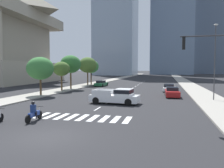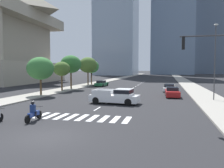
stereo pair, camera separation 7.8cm
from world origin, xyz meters
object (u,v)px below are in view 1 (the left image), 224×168
object	(u,v)px
pickup_truck	(117,96)
traffic_signal_near	(215,61)
sedan_red_1	(172,92)
street_tree_nearest	(40,68)
motorcycle_trailing	(34,113)
street_tree_third	(71,64)
street_tree_fifth	(91,67)
street_lamp_east	(215,57)
sedan_white_2	(169,88)
street_tree_fourth	(88,65)
sedan_green_0	(101,84)
street_tree_second	(61,69)

from	to	relation	value
pickup_truck	traffic_signal_near	world-z (taller)	traffic_signal_near
traffic_signal_near	sedan_red_1	bearing A→B (deg)	-81.49
street_tree_nearest	pickup_truck	bearing A→B (deg)	-20.04
street_tree_nearest	motorcycle_trailing	bearing A→B (deg)	-60.46
traffic_signal_near	street_tree_third	xyz separation A→B (m)	(-20.49, 22.29, 0.29)
street_tree_nearest	street_tree_third	world-z (taller)	street_tree_third
street_tree_third	street_tree_fifth	distance (m)	11.73
motorcycle_trailing	sedan_red_1	distance (m)	20.20
pickup_truck	street_lamp_east	world-z (taller)	street_lamp_east
sedan_white_2	street_tree_fourth	bearing A→B (deg)	-111.08
pickup_truck	sedan_green_0	distance (m)	24.89
pickup_truck	street_tree_third	xyz separation A→B (m)	(-12.06, 14.78, 3.90)
sedan_red_1	street_tree_fifth	world-z (taller)	street_tree_fifth
pickup_truck	sedan_red_1	size ratio (longest dim) A/B	1.16
pickup_truck	sedan_white_2	xyz separation A→B (m)	(5.87, 15.26, -0.24)
sedan_green_0	street_tree_fifth	bearing A→B (deg)	51.84
street_lamp_east	street_tree_third	distance (m)	25.04
sedan_green_0	street_tree_fifth	xyz separation A→B (m)	(-3.42, 3.16, 3.81)
motorcycle_trailing	street_tree_fourth	world-z (taller)	street_tree_fourth
street_tree_fourth	motorcycle_trailing	bearing A→B (deg)	-76.84
traffic_signal_near	street_tree_third	distance (m)	30.28
street_lamp_east	street_tree_second	distance (m)	23.81
sedan_red_1	street_tree_third	xyz separation A→B (m)	(-18.18, 6.87, 4.10)
motorcycle_trailing	sedan_red_1	size ratio (longest dim) A/B	0.46
sedan_green_0	street_lamp_east	distance (m)	27.38
pickup_truck	street_tree_fifth	xyz separation A→B (m)	(-12.06, 26.51, 3.58)
sedan_white_2	street_tree_fifth	size ratio (longest dim) A/B	0.78
street_tree_second	street_tree_fourth	bearing A→B (deg)	90.00
sedan_green_0	traffic_signal_near	bearing A→B (deg)	-146.46
pickup_truck	street_tree_nearest	size ratio (longest dim) A/B	1.04
sedan_red_1	street_tree_nearest	distance (m)	18.81
sedan_green_0	pickup_truck	bearing A→B (deg)	-155.11
sedan_green_0	street_tree_fifth	size ratio (longest dim) A/B	0.76
street_lamp_east	street_tree_second	size ratio (longest dim) A/B	1.82
street_lamp_east	street_tree_fifth	bearing A→B (deg)	136.39
sedan_green_0	motorcycle_trailing	bearing A→B (deg)	-167.74
sedan_white_2	street_tree_fourth	world-z (taller)	street_tree_fourth
sedan_green_0	sedan_red_1	bearing A→B (deg)	-131.68
sedan_red_1	sedan_white_2	bearing A→B (deg)	179.76
pickup_truck	street_tree_fourth	xyz separation A→B (m)	(-12.06, 24.09, 3.89)
sedan_white_2	street_tree_third	size ratio (longest dim) A/B	0.73
motorcycle_trailing	pickup_truck	xyz separation A→B (m)	(4.22, 9.44, 0.23)
sedan_green_0	street_tree_nearest	world-z (taller)	street_tree_nearest
pickup_truck	sedan_white_2	world-z (taller)	pickup_truck
traffic_signal_near	sedan_green_0	bearing A→B (deg)	-61.05
sedan_red_1	street_tree_second	distance (m)	18.72
traffic_signal_near	street_tree_fifth	xyz separation A→B (m)	(-20.49, 34.01, -0.02)
sedan_green_0	street_tree_third	distance (m)	10.10
sedan_green_0	sedan_red_1	distance (m)	21.35
sedan_green_0	street_tree_nearest	distance (m)	19.53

